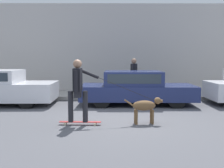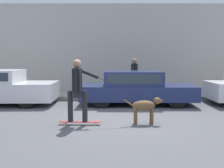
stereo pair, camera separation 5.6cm
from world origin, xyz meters
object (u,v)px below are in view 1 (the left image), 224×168
(parked_car_1, at_px, (136,88))
(skateboarder, at_px, (78,88))
(dog, at_px, (145,106))
(pedestrian_with_bag, at_px, (134,75))

(parked_car_1, distance_m, skateboarder, 3.59)
(dog, distance_m, skateboarder, 1.85)
(parked_car_1, height_order, skateboarder, skateboarder)
(parked_car_1, relative_size, pedestrian_with_bag, 2.69)
(dog, height_order, skateboarder, skateboarder)
(pedestrian_with_bag, bearing_deg, parked_car_1, 75.01)
(parked_car_1, xyz_separation_m, dog, (-0.04, -2.96, -0.15))
(dog, bearing_deg, skateboarder, 177.94)
(pedestrian_with_bag, bearing_deg, dog, 75.83)
(parked_car_1, distance_m, pedestrian_with_bag, 1.61)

